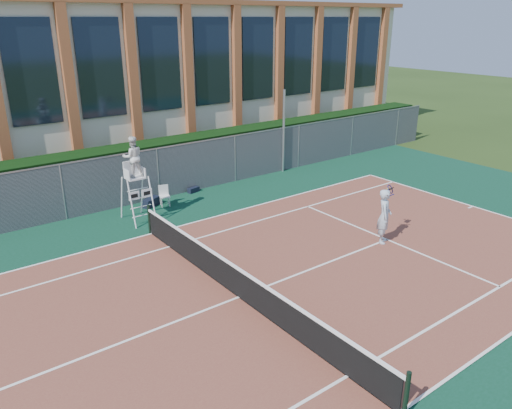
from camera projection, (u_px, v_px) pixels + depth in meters
ground at (239, 298)px, 13.98m from camera, size 120.00×120.00×0.00m
apron at (220, 284)px, 14.72m from camera, size 36.00×20.00×0.01m
tennis_court at (239, 297)px, 13.97m from camera, size 23.77×10.97×0.02m
tennis_net at (239, 281)px, 13.79m from camera, size 0.10×11.30×1.10m
fence at (113, 183)px, 20.16m from camera, size 40.00×0.06×2.20m
hedge at (102, 176)px, 21.06m from camera, size 40.00×1.40×2.20m
building at (39, 84)px, 25.92m from camera, size 45.00×10.60×8.22m
steel_pole at (284, 132)px, 24.76m from camera, size 0.12×0.12×4.11m
umpire_chair at (133, 159)px, 18.49m from camera, size 0.93×1.43×3.34m
plastic_chair at (164, 194)px, 20.69m from camera, size 0.49×0.49×0.86m
sports_bag_near at (151, 202)px, 20.71m from camera, size 0.88×0.65×0.35m
sports_bag_far at (193, 190)px, 22.37m from camera, size 0.59×0.35×0.22m
tennis_player at (384, 216)px, 17.09m from camera, size 1.12×0.87×1.92m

